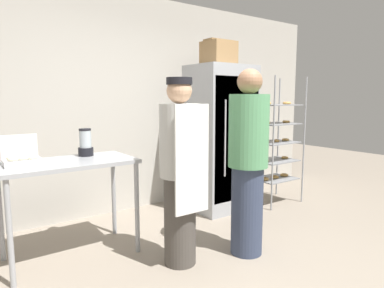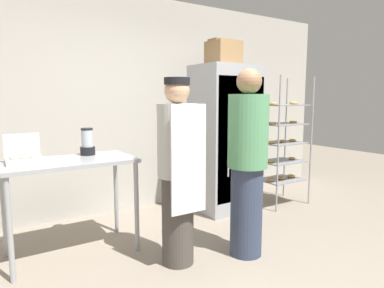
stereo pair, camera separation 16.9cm
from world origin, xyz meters
name	(u,v)px [view 2 (the right image)]	position (x,y,z in m)	size (l,w,h in m)	color
ground_plane	(251,271)	(0.00, 0.00, 0.00)	(14.00, 14.00, 0.00)	gray
back_wall	(141,104)	(0.00, 2.18, 1.37)	(6.40, 0.12, 2.75)	#B7B2A8
refrigerator	(225,139)	(0.85, 1.45, 0.94)	(0.77, 0.67, 1.87)	#9EA0A5
baking_rack	(282,143)	(1.64, 1.20, 0.85)	(0.66, 0.48, 1.74)	#93969B
prep_counter	(70,171)	(-1.19, 1.17, 0.79)	(1.15, 0.63, 0.90)	#9EA0A5
donut_box	(24,158)	(-1.55, 1.22, 0.95)	(0.30, 0.21, 0.25)	white
blender_pitcher	(87,143)	(-0.96, 1.35, 1.02)	(0.14, 0.14, 0.27)	black
cardboard_storage_box	(223,53)	(0.81, 1.46, 2.02)	(0.36, 0.35, 0.31)	#937047
person_baker	(178,170)	(-0.45, 0.47, 0.85)	(0.35, 0.36, 1.63)	#47423D
person_customer	(247,162)	(0.18, 0.28, 0.88)	(0.37, 0.37, 1.72)	#333D56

